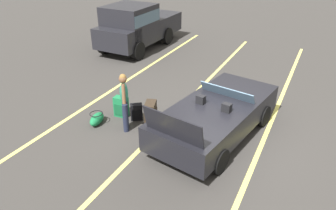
% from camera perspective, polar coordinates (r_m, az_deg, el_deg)
% --- Properties ---
extents(ground_plane, '(80.00, 80.00, 0.00)m').
position_cam_1_polar(ground_plane, '(8.66, 8.41, -5.38)').
color(ground_plane, '#383533').
extents(lot_line_near, '(18.00, 0.12, 0.01)m').
position_cam_1_polar(lot_line_near, '(8.44, 16.40, -7.31)').
color(lot_line_near, '#EAE066').
rests_on(lot_line_near, ground_plane).
extents(lot_line_mid, '(18.00, 0.12, 0.01)m').
position_cam_1_polar(lot_line_mid, '(9.13, -0.28, -3.16)').
color(lot_line_mid, '#EAE066').
rests_on(lot_line_mid, ground_plane).
extents(lot_line_far, '(18.00, 0.12, 0.01)m').
position_cam_1_polar(lot_line_far, '(10.48, -13.54, 0.38)').
color(lot_line_far, '#EAE066').
rests_on(lot_line_far, ground_plane).
extents(convertible_car, '(4.38, 2.45, 1.54)m').
position_cam_1_polar(convertible_car, '(8.51, 9.34, -1.45)').
color(convertible_car, black).
rests_on(convertible_car, ground_plane).
extents(suitcase_large_black, '(0.55, 0.43, 0.74)m').
position_cam_1_polar(suitcase_large_black, '(8.79, -3.15, -1.75)').
color(suitcase_large_black, '#2D2319').
rests_on(suitcase_large_black, ground_plane).
extents(suitcase_medium_bright, '(0.29, 0.42, 0.62)m').
position_cam_1_polar(suitcase_medium_bright, '(9.41, -8.48, -0.32)').
color(suitcase_medium_bright, '#19723F').
rests_on(suitcase_medium_bright, ground_plane).
extents(suitcase_small_carryon, '(0.36, 0.39, 0.50)m').
position_cam_1_polar(suitcase_small_carryon, '(9.19, -5.72, -1.28)').
color(suitcase_small_carryon, black).
rests_on(suitcase_small_carryon, ground_plane).
extents(duffel_bag, '(0.69, 0.44, 0.34)m').
position_cam_1_polar(duffel_bag, '(9.21, -12.75, -2.45)').
color(duffel_bag, '#19723F').
rests_on(duffel_bag, ground_plane).
extents(traveler_person, '(0.55, 0.40, 1.65)m').
position_cam_1_polar(traveler_person, '(8.44, -7.90, 1.03)').
color(traveler_person, '#1E2338').
rests_on(traveler_person, ground_plane).
extents(parked_pickup_truck_near, '(5.04, 2.16, 2.10)m').
position_cam_1_polar(parked_pickup_truck_near, '(15.23, -5.81, 14.12)').
color(parked_pickup_truck_near, black).
rests_on(parked_pickup_truck_near, ground_plane).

